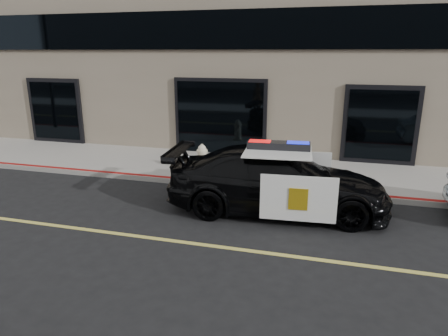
# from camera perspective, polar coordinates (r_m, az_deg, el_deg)

# --- Properties ---
(ground) EXTENTS (120.00, 120.00, 0.00)m
(ground) POSITION_cam_1_polar(r_m,az_deg,el_deg) (8.48, -7.04, -10.34)
(ground) COLOR black
(ground) RESTS_ON ground
(sidewalk_n) EXTENTS (60.00, 3.50, 0.15)m
(sidewalk_n) POSITION_cam_1_polar(r_m,az_deg,el_deg) (13.13, 1.61, -0.11)
(sidewalk_n) COLOR gray
(sidewalk_n) RESTS_ON ground
(police_car) EXTENTS (3.01, 5.65, 1.74)m
(police_car) POSITION_cam_1_polar(r_m,az_deg,el_deg) (9.78, 7.64, -1.75)
(police_car) COLOR black
(police_car) RESTS_ON ground
(fire_hydrant) EXTENTS (0.40, 0.55, 0.87)m
(fire_hydrant) POSITION_cam_1_polar(r_m,az_deg,el_deg) (12.49, -3.15, 1.33)
(fire_hydrant) COLOR #F2E8C3
(fire_hydrant) RESTS_ON sidewalk_n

